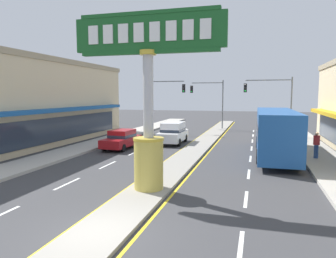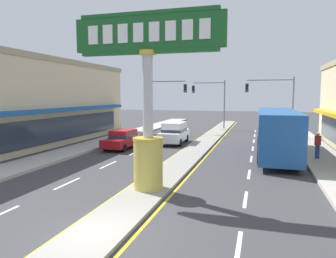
{
  "view_description": "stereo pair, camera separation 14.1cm",
  "coord_description": "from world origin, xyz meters",
  "px_view_note": "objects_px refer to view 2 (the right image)",
  "views": [
    {
      "loc": [
        4.61,
        -8.52,
        4.32
      ],
      "look_at": [
        0.23,
        7.09,
        2.6
      ],
      "focal_mm": 34.0,
      "sensor_mm": 36.0,
      "label": 1
    },
    {
      "loc": [
        4.74,
        -8.48,
        4.32
      ],
      "look_at": [
        0.23,
        7.09,
        2.6
      ],
      "focal_mm": 34.0,
      "sensor_mm": 36.0,
      "label": 2
    }
  ],
  "objects_px": {
    "traffic_light_left_side": "(161,96)",
    "sedan_near_left_lane": "(123,139)",
    "traffic_light_right_side": "(275,96)",
    "suv_near_right_lane": "(174,133)",
    "district_sign": "(148,105)",
    "traffic_light_median_far": "(213,96)",
    "bus_far_right_lane": "(277,130)",
    "storefront_left": "(25,102)",
    "pedestrian_near_kerb": "(318,144)"
  },
  "relations": [
    {
      "from": "suv_near_right_lane",
      "to": "bus_far_right_lane",
      "type": "bearing_deg",
      "value": -24.58
    },
    {
      "from": "traffic_light_median_far",
      "to": "bus_far_right_lane",
      "type": "height_order",
      "value": "traffic_light_median_far"
    },
    {
      "from": "traffic_light_median_far",
      "to": "suv_near_right_lane",
      "type": "bearing_deg",
      "value": -96.59
    },
    {
      "from": "traffic_light_right_side",
      "to": "sedan_near_left_lane",
      "type": "xyz_separation_m",
      "value": [
        -12.11,
        -11.28,
        -3.46
      ]
    },
    {
      "from": "district_sign",
      "to": "traffic_light_median_far",
      "type": "relative_size",
      "value": 1.25
    },
    {
      "from": "traffic_light_right_side",
      "to": "traffic_light_median_far",
      "type": "distance_m",
      "value": 9.23
    },
    {
      "from": "traffic_light_median_far",
      "to": "pedestrian_near_kerb",
      "type": "distance_m",
      "value": 20.55
    },
    {
      "from": "traffic_light_left_side",
      "to": "pedestrian_near_kerb",
      "type": "bearing_deg",
      "value": -40.29
    },
    {
      "from": "storefront_left",
      "to": "bus_far_right_lane",
      "type": "bearing_deg",
      "value": -1.03
    },
    {
      "from": "district_sign",
      "to": "traffic_light_median_far",
      "type": "bearing_deg",
      "value": 92.32
    },
    {
      "from": "district_sign",
      "to": "traffic_light_right_side",
      "type": "relative_size",
      "value": 1.25
    },
    {
      "from": "district_sign",
      "to": "sedan_near_left_lane",
      "type": "relative_size",
      "value": 1.77
    },
    {
      "from": "storefront_left",
      "to": "traffic_light_left_side",
      "type": "bearing_deg",
      "value": 49.75
    },
    {
      "from": "district_sign",
      "to": "bus_far_right_lane",
      "type": "height_order",
      "value": "district_sign"
    },
    {
      "from": "district_sign",
      "to": "suv_near_right_lane",
      "type": "xyz_separation_m",
      "value": [
        -2.62,
        14.2,
        -2.91
      ]
    },
    {
      "from": "traffic_light_left_side",
      "to": "sedan_near_left_lane",
      "type": "height_order",
      "value": "traffic_light_left_side"
    },
    {
      "from": "traffic_light_right_side",
      "to": "suv_near_right_lane",
      "type": "bearing_deg",
      "value": -139.86
    },
    {
      "from": "bus_far_right_lane",
      "to": "pedestrian_near_kerb",
      "type": "xyz_separation_m",
      "value": [
        2.52,
        -0.96,
        -0.7
      ]
    },
    {
      "from": "traffic_light_median_far",
      "to": "bus_far_right_lane",
      "type": "bearing_deg",
      "value": -67.55
    },
    {
      "from": "storefront_left",
      "to": "suv_near_right_lane",
      "type": "distance_m",
      "value": 13.69
    },
    {
      "from": "storefront_left",
      "to": "suv_near_right_lane",
      "type": "bearing_deg",
      "value": 15.19
    },
    {
      "from": "bus_far_right_lane",
      "to": "district_sign",
      "type": "bearing_deg",
      "value": -119.87
    },
    {
      "from": "storefront_left",
      "to": "suv_near_right_lane",
      "type": "relative_size",
      "value": 5.04
    },
    {
      "from": "traffic_light_left_side",
      "to": "sedan_near_left_lane",
      "type": "distance_m",
      "value": 11.91
    },
    {
      "from": "suv_near_right_lane",
      "to": "bus_far_right_lane",
      "type": "relative_size",
      "value": 0.41
    },
    {
      "from": "bus_far_right_lane",
      "to": "traffic_light_median_far",
      "type": "bearing_deg",
      "value": 112.45
    },
    {
      "from": "suv_near_right_lane",
      "to": "sedan_near_left_lane",
      "type": "height_order",
      "value": "suv_near_right_lane"
    },
    {
      "from": "district_sign",
      "to": "traffic_light_median_far",
      "type": "xyz_separation_m",
      "value": [
        -1.1,
        27.29,
        0.3
      ]
    },
    {
      "from": "pedestrian_near_kerb",
      "to": "district_sign",
      "type": "bearing_deg",
      "value": -132.08
    },
    {
      "from": "traffic_light_left_side",
      "to": "traffic_light_right_side",
      "type": "bearing_deg",
      "value": -0.49
    },
    {
      "from": "traffic_light_median_far",
      "to": "suv_near_right_lane",
      "type": "height_order",
      "value": "traffic_light_median_far"
    },
    {
      "from": "traffic_light_left_side",
      "to": "suv_near_right_lane",
      "type": "height_order",
      "value": "traffic_light_left_side"
    },
    {
      "from": "suv_near_right_lane",
      "to": "bus_far_right_lane",
      "type": "xyz_separation_m",
      "value": [
        8.53,
        -3.9,
        0.88
      ]
    },
    {
      "from": "storefront_left",
      "to": "pedestrian_near_kerb",
      "type": "distance_m",
      "value": 24.17
    },
    {
      "from": "bus_far_right_lane",
      "to": "suv_near_right_lane",
      "type": "bearing_deg",
      "value": 155.42
    },
    {
      "from": "district_sign",
      "to": "sedan_near_left_lane",
      "type": "distance_m",
      "value": 12.32
    },
    {
      "from": "bus_far_right_lane",
      "to": "sedan_near_left_lane",
      "type": "bearing_deg",
      "value": 179.73
    },
    {
      "from": "bus_far_right_lane",
      "to": "traffic_light_right_side",
      "type": "bearing_deg",
      "value": 88.56
    },
    {
      "from": "traffic_light_right_side",
      "to": "bus_far_right_lane",
      "type": "xyz_separation_m",
      "value": [
        -0.29,
        -11.34,
        -2.38
      ]
    },
    {
      "from": "district_sign",
      "to": "sedan_near_left_lane",
      "type": "height_order",
      "value": "district_sign"
    },
    {
      "from": "traffic_light_right_side",
      "to": "bus_far_right_lane",
      "type": "height_order",
      "value": "traffic_light_right_side"
    },
    {
      "from": "traffic_light_left_side",
      "to": "sedan_near_left_lane",
      "type": "bearing_deg",
      "value": -88.55
    },
    {
      "from": "traffic_light_right_side",
      "to": "district_sign",
      "type": "bearing_deg",
      "value": -105.99
    },
    {
      "from": "storefront_left",
      "to": "traffic_light_right_side",
      "type": "bearing_deg",
      "value": 26.71
    },
    {
      "from": "storefront_left",
      "to": "traffic_light_left_side",
      "type": "height_order",
      "value": "storefront_left"
    },
    {
      "from": "storefront_left",
      "to": "sedan_near_left_lane",
      "type": "bearing_deg",
      "value": -1.97
    },
    {
      "from": "storefront_left",
      "to": "pedestrian_near_kerb",
      "type": "relative_size",
      "value": 13.47
    },
    {
      "from": "suv_near_right_lane",
      "to": "district_sign",
      "type": "bearing_deg",
      "value": -79.56
    },
    {
      "from": "traffic_light_right_side",
      "to": "suv_near_right_lane",
      "type": "height_order",
      "value": "traffic_light_right_side"
    },
    {
      "from": "district_sign",
      "to": "bus_far_right_lane",
      "type": "bearing_deg",
      "value": 60.13
    }
  ]
}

